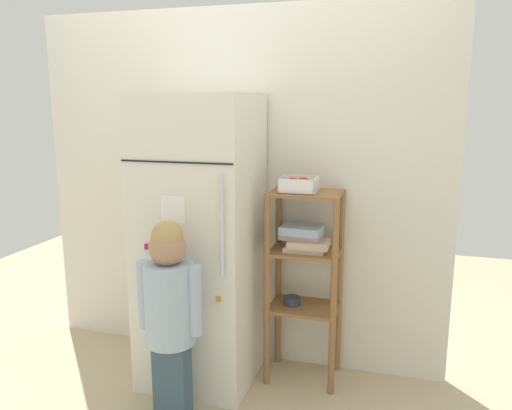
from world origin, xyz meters
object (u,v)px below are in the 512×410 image
refrigerator (201,242)px  child_standing (170,303)px  pantry_shelf_unit (304,261)px  fruit_bin (299,185)px

refrigerator → child_standing: size_ratio=1.57×
child_standing → pantry_shelf_unit: bearing=47.0°
pantry_shelf_unit → child_standing: bearing=-133.0°
child_standing → pantry_shelf_unit: pantry_shelf_unit is taller
refrigerator → fruit_bin: (0.54, 0.12, 0.33)m
refrigerator → pantry_shelf_unit: (0.57, 0.14, -0.11)m
child_standing → refrigerator: bearing=92.5°
child_standing → fruit_bin: (0.52, 0.57, 0.52)m
pantry_shelf_unit → refrigerator: bearing=-166.1°
pantry_shelf_unit → fruit_bin: (-0.03, -0.02, 0.44)m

